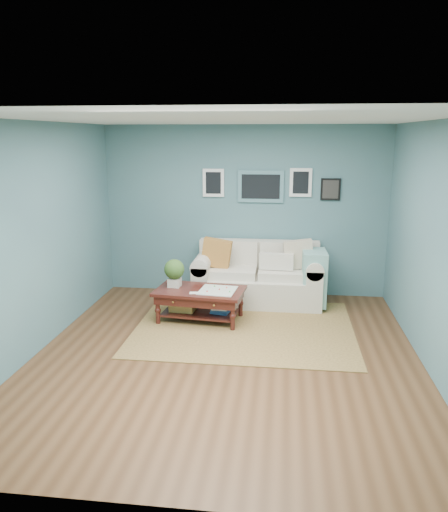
# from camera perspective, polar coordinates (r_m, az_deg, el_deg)

# --- Properties ---
(room_shell) EXTENTS (5.00, 5.02, 2.70)m
(room_shell) POSITION_cam_1_polar(r_m,az_deg,el_deg) (5.62, 0.40, 1.58)
(room_shell) COLOR brown
(room_shell) RESTS_ON ground
(area_rug) EXTENTS (2.90, 2.32, 0.01)m
(area_rug) POSITION_cam_1_polar(r_m,az_deg,el_deg) (6.81, 2.34, -8.17)
(area_rug) COLOR brown
(area_rug) RESTS_ON ground
(loveseat) EXTENTS (1.99, 0.90, 1.02)m
(loveseat) POSITION_cam_1_polar(r_m,az_deg,el_deg) (7.73, 4.52, -2.30)
(loveseat) COLOR beige
(loveseat) RESTS_ON ground
(coffee_table) EXTENTS (1.28, 0.83, 0.85)m
(coffee_table) POSITION_cam_1_polar(r_m,az_deg,el_deg) (6.98, -3.26, -4.39)
(coffee_table) COLOR #340F0F
(coffee_table) RESTS_ON ground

